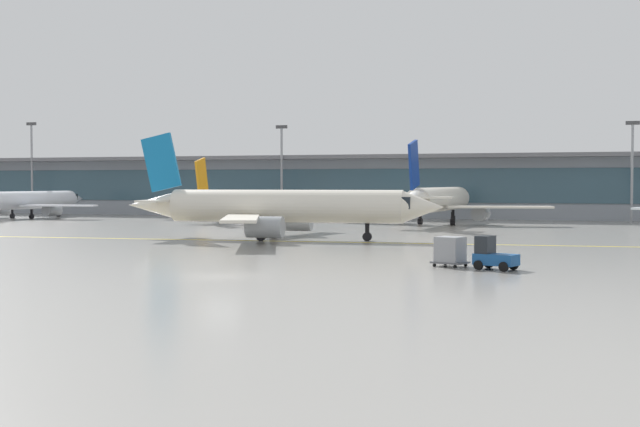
# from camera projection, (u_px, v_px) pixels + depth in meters

# --- Properties ---
(ground_plane) EXTENTS (400.00, 400.00, 0.00)m
(ground_plane) POSITION_uv_depth(u_px,v_px,m) (219.00, 276.00, 49.04)
(ground_plane) COLOR gray
(taxiway_centreline_stripe) EXTENTS (109.65, 9.54, 0.01)m
(taxiway_centreline_stripe) POSITION_uv_depth(u_px,v_px,m) (279.00, 241.00, 78.25)
(taxiway_centreline_stripe) COLOR yellow
(taxiway_centreline_stripe) RESTS_ON ground_plane
(terminal_concourse) EXTENTS (212.74, 11.00, 9.60)m
(terminal_concourse) POSITION_uv_depth(u_px,v_px,m) (451.00, 186.00, 129.08)
(terminal_concourse) COLOR #8C939E
(terminal_concourse) RESTS_ON ground_plane
(gate_airplane_0) EXTENTS (24.80, 26.73, 8.85)m
(gate_airplane_0) POSITION_uv_depth(u_px,v_px,m) (27.00, 201.00, 127.39)
(gate_airplane_0) COLOR silver
(gate_airplane_0) RESTS_ON ground_plane
(gate_airplane_1) EXTENTS (24.37, 26.14, 8.68)m
(gate_airplane_1) POSITION_uv_depth(u_px,v_px,m) (235.00, 202.00, 120.08)
(gate_airplane_1) COLOR white
(gate_airplane_1) RESTS_ON ground_plane
(gate_airplane_2) EXTENTS (29.15, 31.41, 10.40)m
(gate_airplane_2) POSITION_uv_depth(u_px,v_px,m) (439.00, 200.00, 109.17)
(gate_airplane_2) COLOR silver
(gate_airplane_2) RESTS_ON ground_plane
(taxiing_regional_jet) EXTENTS (31.12, 28.84, 10.30)m
(taxiing_regional_jet) POSITION_uv_depth(u_px,v_px,m) (282.00, 207.00, 80.13)
(taxiing_regional_jet) COLOR silver
(taxiing_regional_jet) RESTS_ON ground_plane
(baggage_tug) EXTENTS (2.92, 2.31, 2.10)m
(baggage_tug) POSITION_uv_depth(u_px,v_px,m) (493.00, 255.00, 52.79)
(baggage_tug) COLOR #194C8C
(baggage_tug) RESTS_ON ground_plane
(cargo_dolly_lead) EXTENTS (2.52, 2.23, 1.94)m
(cargo_dolly_lead) POSITION_uv_depth(u_px,v_px,m) (450.00, 250.00, 54.64)
(cargo_dolly_lead) COLOR #595B60
(cargo_dolly_lead) RESTS_ON ground_plane
(apron_light_mast_0) EXTENTS (1.80, 0.36, 15.62)m
(apron_light_mast_0) POSITION_uv_depth(u_px,v_px,m) (32.00, 164.00, 144.17)
(apron_light_mast_0) COLOR gray
(apron_light_mast_0) RESTS_ON ground_plane
(apron_light_mast_1) EXTENTS (1.80, 0.36, 14.17)m
(apron_light_mast_1) POSITION_uv_depth(u_px,v_px,m) (282.00, 167.00, 129.74)
(apron_light_mast_1) COLOR gray
(apron_light_mast_1) RESTS_ON ground_plane
(apron_light_mast_2) EXTENTS (1.80, 0.36, 13.62)m
(apron_light_mast_2) POSITION_uv_depth(u_px,v_px,m) (632.00, 167.00, 113.09)
(apron_light_mast_2) COLOR gray
(apron_light_mast_2) RESTS_ON ground_plane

